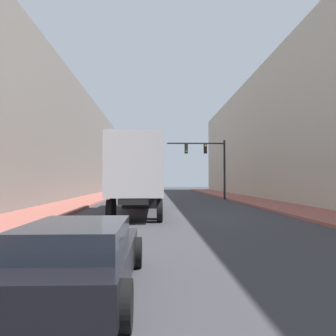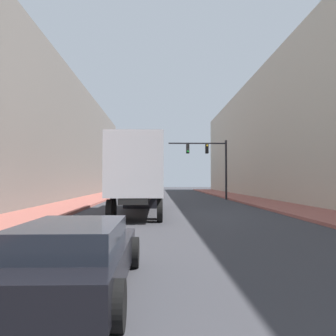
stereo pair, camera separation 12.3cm
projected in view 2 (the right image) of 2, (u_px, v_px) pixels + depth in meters
The scene contains 7 objects.
sidewalk_right at pixel (262, 202), 29.71m from camera, with size 3.30×80.00×0.15m.
sidewalk_left at pixel (79, 203), 29.30m from camera, with size 3.30×80.00×0.15m.
building_right at pixel (319, 124), 30.04m from camera, with size 6.00×80.00×12.78m.
building_left at pixel (20, 128), 29.36m from camera, with size 6.00×80.00×11.86m.
semi_truck at pixel (140, 174), 20.77m from camera, with size 2.48×11.51×3.91m.
sedan_car at pixel (74, 257), 6.16m from camera, with size 1.98×4.64×1.15m.
traffic_signal_gantry at pixel (212, 158), 35.46m from camera, with size 5.57×0.35×5.63m.
Camera 2 is at (-1.08, 0.44, 1.84)m, focal length 40.00 mm.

